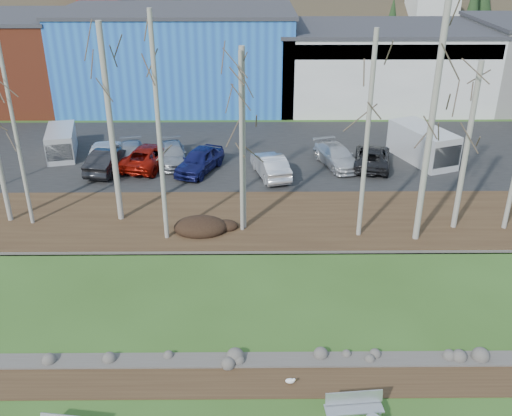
{
  "coord_description": "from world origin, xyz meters",
  "views": [
    {
      "loc": [
        0.45,
        -13.36,
        14.34
      ],
      "look_at": [
        0.66,
        10.94,
        2.5
      ],
      "focal_mm": 40.0,
      "sensor_mm": 36.0,
      "label": 1
    }
  ],
  "objects_px": {
    "car_7": "(337,156)",
    "car_6": "(372,157)",
    "car_1": "(109,160)",
    "van_grey": "(61,143)",
    "car_4": "(200,160)",
    "car_5": "(270,165)",
    "car_2": "(149,156)",
    "car_3": "(173,154)",
    "car_0": "(104,152)",
    "seagull": "(290,381)",
    "bench_intact": "(354,407)",
    "car_8": "(132,154)",
    "van_white": "(424,145)"
  },
  "relations": [
    {
      "from": "car_5",
      "to": "van_grey",
      "type": "bearing_deg",
      "value": -29.0
    },
    {
      "from": "car_3",
      "to": "car_6",
      "type": "relative_size",
      "value": 0.9
    },
    {
      "from": "car_0",
      "to": "car_1",
      "type": "height_order",
      "value": "car_0"
    },
    {
      "from": "car_7",
      "to": "car_6",
      "type": "bearing_deg",
      "value": -21.39
    },
    {
      "from": "car_0",
      "to": "car_3",
      "type": "distance_m",
      "value": 4.62
    },
    {
      "from": "car_1",
      "to": "van_grey",
      "type": "relative_size",
      "value": 1.02
    },
    {
      "from": "car_3",
      "to": "car_4",
      "type": "distance_m",
      "value": 2.45
    },
    {
      "from": "bench_intact",
      "to": "car_5",
      "type": "height_order",
      "value": "car_5"
    },
    {
      "from": "seagull",
      "to": "car_7",
      "type": "bearing_deg",
      "value": 91.18
    },
    {
      "from": "car_0",
      "to": "car_4",
      "type": "relative_size",
      "value": 1.04
    },
    {
      "from": "car_3",
      "to": "car_6",
      "type": "distance_m",
      "value": 13.37
    },
    {
      "from": "car_3",
      "to": "bench_intact",
      "type": "bearing_deg",
      "value": -80.35
    },
    {
      "from": "car_5",
      "to": "car_1",
      "type": "bearing_deg",
      "value": -19.75
    },
    {
      "from": "car_3",
      "to": "car_7",
      "type": "distance_m",
      "value": 11.03
    },
    {
      "from": "car_1",
      "to": "car_6",
      "type": "distance_m",
      "value": 17.35
    },
    {
      "from": "car_0",
      "to": "van_grey",
      "type": "xyz_separation_m",
      "value": [
        -3.28,
        1.45,
        0.13
      ]
    },
    {
      "from": "car_0",
      "to": "car_1",
      "type": "bearing_deg",
      "value": 113.24
    },
    {
      "from": "car_4",
      "to": "car_5",
      "type": "xyz_separation_m",
      "value": [
        4.59,
        -0.83,
        -0.03
      ]
    },
    {
      "from": "car_5",
      "to": "car_8",
      "type": "height_order",
      "value": "car_5"
    },
    {
      "from": "car_5",
      "to": "car_7",
      "type": "height_order",
      "value": "car_5"
    },
    {
      "from": "seagull",
      "to": "car_2",
      "type": "xyz_separation_m",
      "value": [
        -8.18,
        20.39,
        0.7
      ]
    },
    {
      "from": "car_1",
      "to": "van_grey",
      "type": "height_order",
      "value": "van_grey"
    },
    {
      "from": "car_1",
      "to": "van_grey",
      "type": "xyz_separation_m",
      "value": [
        -3.92,
        2.78,
        0.16
      ]
    },
    {
      "from": "bench_intact",
      "to": "car_0",
      "type": "height_order",
      "value": "car_0"
    },
    {
      "from": "car_4",
      "to": "van_grey",
      "type": "relative_size",
      "value": 0.99
    },
    {
      "from": "car_2",
      "to": "car_4",
      "type": "height_order",
      "value": "car_4"
    },
    {
      "from": "car_3",
      "to": "car_0",
      "type": "bearing_deg",
      "value": 168.67
    },
    {
      "from": "car_0",
      "to": "car_7",
      "type": "height_order",
      "value": "car_0"
    },
    {
      "from": "car_0",
      "to": "van_white",
      "type": "relative_size",
      "value": 0.83
    },
    {
      "from": "car_0",
      "to": "car_8",
      "type": "distance_m",
      "value": 1.85
    },
    {
      "from": "car_1",
      "to": "van_grey",
      "type": "bearing_deg",
      "value": -24.61
    },
    {
      "from": "car_8",
      "to": "van_grey",
      "type": "height_order",
      "value": "van_grey"
    },
    {
      "from": "seagull",
      "to": "car_6",
      "type": "xyz_separation_m",
      "value": [
        6.71,
        20.22,
        0.66
      ]
    },
    {
      "from": "car_1",
      "to": "car_4",
      "type": "bearing_deg",
      "value": -170.85
    },
    {
      "from": "bench_intact",
      "to": "car_6",
      "type": "bearing_deg",
      "value": 72.64
    },
    {
      "from": "car_5",
      "to": "car_8",
      "type": "bearing_deg",
      "value": -28.35
    },
    {
      "from": "car_0",
      "to": "car_3",
      "type": "xyz_separation_m",
      "value": [
        4.62,
        -0.0,
        -0.17
      ]
    },
    {
      "from": "seagull",
      "to": "bench_intact",
      "type": "bearing_deg",
      "value": -25.26
    },
    {
      "from": "seagull",
      "to": "car_7",
      "type": "xyz_separation_m",
      "value": [
        4.37,
        20.39,
        0.65
      ]
    },
    {
      "from": "car_2",
      "to": "car_7",
      "type": "relative_size",
      "value": 1.11
    },
    {
      "from": "seagull",
      "to": "car_5",
      "type": "relative_size",
      "value": 0.09
    },
    {
      "from": "car_1",
      "to": "car_5",
      "type": "xyz_separation_m",
      "value": [
        10.51,
        -1.0,
        -0.03
      ]
    },
    {
      "from": "car_2",
      "to": "car_6",
      "type": "distance_m",
      "value": 14.89
    },
    {
      "from": "car_7",
      "to": "car_2",
      "type": "bearing_deg",
      "value": 162.56
    },
    {
      "from": "car_2",
      "to": "car_5",
      "type": "relative_size",
      "value": 1.15
    },
    {
      "from": "car_7",
      "to": "car_5",
      "type": "bearing_deg",
      "value": -175.69
    },
    {
      "from": "car_1",
      "to": "car_2",
      "type": "distance_m",
      "value": 2.58
    },
    {
      "from": "car_3",
      "to": "car_1",
      "type": "bearing_deg",
      "value": -172.88
    },
    {
      "from": "car_0",
      "to": "car_6",
      "type": "bearing_deg",
      "value": 175.61
    },
    {
      "from": "car_6",
      "to": "van_white",
      "type": "bearing_deg",
      "value": -153.61
    }
  ]
}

